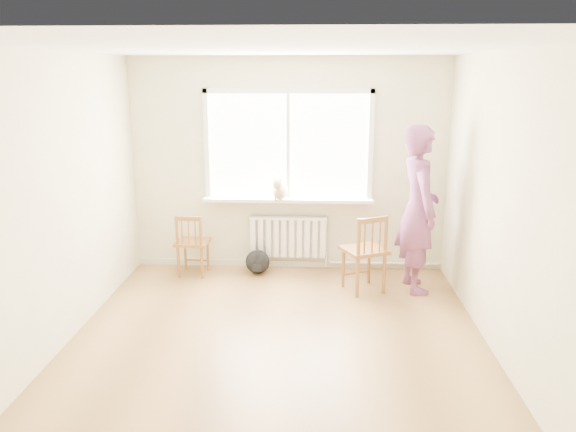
# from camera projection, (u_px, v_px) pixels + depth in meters

# --- Properties ---
(floor) EXTENTS (4.50, 4.50, 0.00)m
(floor) POSITION_uv_depth(u_px,v_px,m) (277.00, 346.00, 5.29)
(floor) COLOR #A17542
(floor) RESTS_ON ground
(ceiling) EXTENTS (4.50, 4.50, 0.00)m
(ceiling) POSITION_uv_depth(u_px,v_px,m) (275.00, 47.00, 4.62)
(ceiling) COLOR white
(ceiling) RESTS_ON back_wall
(back_wall) EXTENTS (4.00, 0.01, 2.70)m
(back_wall) POSITION_uv_depth(u_px,v_px,m) (288.00, 166.00, 7.13)
(back_wall) COLOR beige
(back_wall) RESTS_ON ground
(window) EXTENTS (2.12, 0.05, 1.42)m
(window) POSITION_uv_depth(u_px,v_px,m) (288.00, 141.00, 7.03)
(window) COLOR white
(window) RESTS_ON back_wall
(windowsill) EXTENTS (2.15, 0.22, 0.04)m
(windowsill) POSITION_uv_depth(u_px,v_px,m) (288.00, 200.00, 7.13)
(windowsill) COLOR white
(windowsill) RESTS_ON back_wall
(radiator) EXTENTS (1.00, 0.12, 0.55)m
(radiator) POSITION_uv_depth(u_px,v_px,m) (288.00, 236.00, 7.27)
(radiator) COLOR white
(radiator) RESTS_ON back_wall
(heating_pipe) EXTENTS (1.40, 0.04, 0.04)m
(heating_pipe) POSITION_uv_depth(u_px,v_px,m) (384.00, 263.00, 7.33)
(heating_pipe) COLOR silver
(heating_pipe) RESTS_ON back_wall
(baseboard) EXTENTS (4.00, 0.03, 0.08)m
(baseboard) POSITION_uv_depth(u_px,v_px,m) (288.00, 263.00, 7.44)
(baseboard) COLOR beige
(baseboard) RESTS_ON ground
(chair_left) EXTENTS (0.42, 0.40, 0.80)m
(chair_left) POSITION_uv_depth(u_px,v_px,m) (192.00, 245.00, 7.04)
(chair_left) COLOR olive
(chair_left) RESTS_ON floor
(chair_right) EXTENTS (0.60, 0.59, 0.93)m
(chair_right) POSITION_uv_depth(u_px,v_px,m) (366.00, 253.00, 6.49)
(chair_right) COLOR olive
(chair_right) RESTS_ON floor
(person) EXTENTS (0.56, 0.77, 1.94)m
(person) POSITION_uv_depth(u_px,v_px,m) (418.00, 209.00, 6.45)
(person) COLOR #C24070
(person) RESTS_ON floor
(cat) EXTENTS (0.24, 0.45, 0.31)m
(cat) POSITION_uv_depth(u_px,v_px,m) (280.00, 190.00, 7.01)
(cat) COLOR beige
(cat) RESTS_ON windowsill
(backpack) EXTENTS (0.32, 0.24, 0.31)m
(backpack) POSITION_uv_depth(u_px,v_px,m) (258.00, 262.00, 7.16)
(backpack) COLOR black
(backpack) RESTS_ON floor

